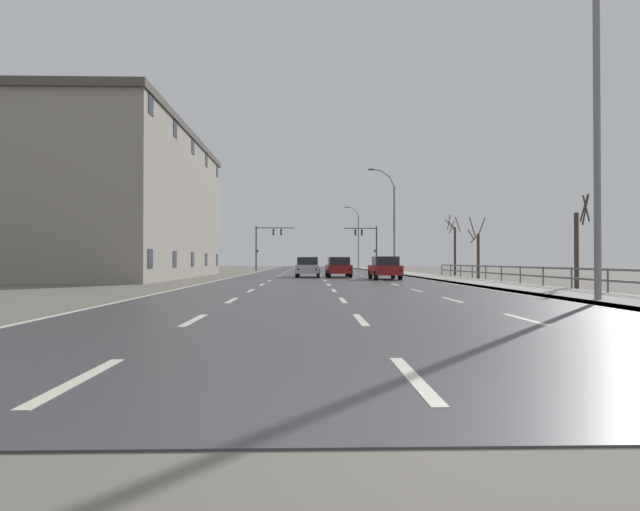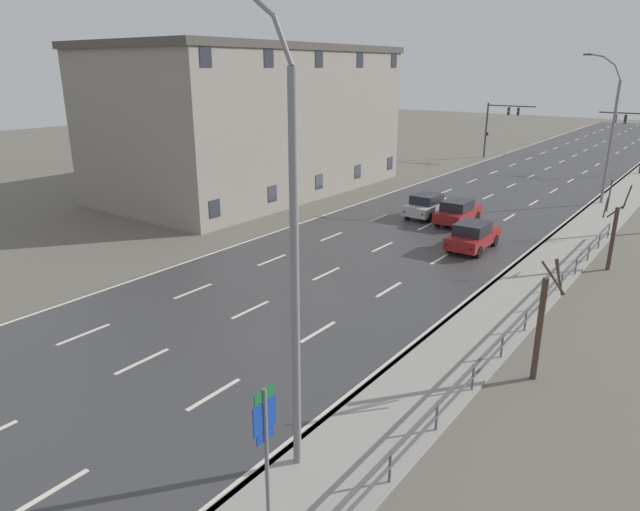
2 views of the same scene
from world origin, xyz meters
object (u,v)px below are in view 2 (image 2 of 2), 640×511
at_px(brick_building, 253,120).
at_px(car_near_right, 428,205).
at_px(traffic_signal_left, 498,121).
at_px(traffic_signal_right, 634,131).
at_px(car_distant, 473,236).
at_px(street_lamp_foreground, 289,256).
at_px(street_lamp_midground, 609,133).
at_px(car_near_left, 458,212).
at_px(highway_sign, 266,442).

bearing_deg(brick_building, car_near_right, 0.54).
bearing_deg(traffic_signal_left, traffic_signal_right, -7.38).
distance_m(car_distant, car_near_right, 7.37).
relative_size(street_lamp_foreground, street_lamp_midground, 1.08).
height_order(traffic_signal_left, car_near_right, traffic_signal_left).
bearing_deg(car_near_left, traffic_signal_right, 76.82).
height_order(street_lamp_midground, car_near_right, street_lamp_midground).
relative_size(street_lamp_foreground, car_near_right, 2.75).
relative_size(street_lamp_midground, car_near_left, 2.54).
bearing_deg(car_distant, car_near_right, 134.35).
height_order(traffic_signal_right, car_near_right, traffic_signal_right).
xyz_separation_m(traffic_signal_left, car_near_right, (5.55, -28.08, -3.29)).
bearing_deg(brick_building, highway_sign, -47.13).
relative_size(street_lamp_midground, car_near_right, 2.54).
bearing_deg(car_distant, street_lamp_foreground, -81.84).
height_order(car_near_right, brick_building, brick_building).
relative_size(street_lamp_midground, car_distant, 2.55).
bearing_deg(brick_building, car_distant, -13.63).
relative_size(car_distant, brick_building, 0.17).
xyz_separation_m(car_distant, car_near_left, (-2.89, 4.66, 0.00)).
bearing_deg(car_near_left, street_lamp_foreground, -77.43).
bearing_deg(street_lamp_foreground, car_near_right, 108.79).
height_order(street_lamp_midground, car_distant, street_lamp_midground).
bearing_deg(street_lamp_midground, car_near_right, -127.68).
bearing_deg(street_lamp_midground, car_distant, -101.29).
bearing_deg(brick_building, traffic_signal_right, 48.57).
xyz_separation_m(highway_sign, car_near_left, (-7.09, 26.47, -1.43)).
height_order(street_lamp_midground, highway_sign, street_lamp_midground).
height_order(traffic_signal_left, car_distant, traffic_signal_left).
bearing_deg(highway_sign, brick_building, 132.87).
bearing_deg(street_lamp_foreground, car_distant, 99.29).
xyz_separation_m(street_lamp_midground, car_distant, (-3.22, -16.15, -4.33)).
distance_m(street_lamp_midground, traffic_signal_left, 22.14).
relative_size(street_lamp_foreground, traffic_signal_right, 1.97).
distance_m(traffic_signal_right, traffic_signal_left, 13.57).
relative_size(street_lamp_foreground, highway_sign, 3.27).
height_order(traffic_signal_right, car_near_left, traffic_signal_right).
distance_m(traffic_signal_left, car_distant, 35.12).
bearing_deg(car_distant, brick_building, 165.24).
bearing_deg(car_near_left, highway_sign, -76.50).
relative_size(street_lamp_midground, brick_building, 0.43).
relative_size(street_lamp_midground, highway_sign, 3.03).
bearing_deg(traffic_signal_right, street_lamp_foreground, -89.35).
relative_size(traffic_signal_right, car_distant, 1.40).
distance_m(street_lamp_midground, highway_sign, 38.09).
bearing_deg(brick_building, street_lamp_foreground, -46.02).
distance_m(street_lamp_midground, traffic_signal_right, 15.41).
relative_size(traffic_signal_right, car_near_left, 1.40).
xyz_separation_m(street_lamp_foreground, brick_building, (-23.95, 24.82, 0.06)).
bearing_deg(traffic_signal_left, car_near_right, -78.83).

